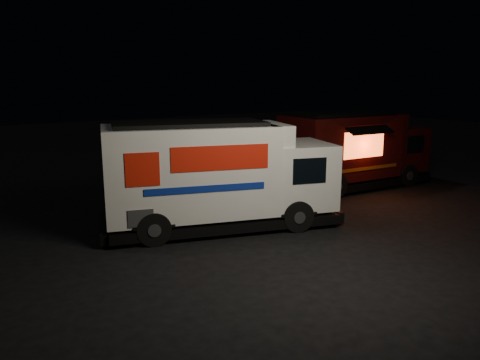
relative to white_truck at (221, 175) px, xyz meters
name	(u,v)px	position (x,y,z in m)	size (l,w,h in m)	color
ground	(264,232)	(0.77, -1.11, -1.61)	(80.00, 80.00, 0.00)	black
white_truck	(221,175)	(0.00, 0.00, 0.00)	(7.09, 2.42, 3.21)	silver
red_truck	(356,150)	(7.46, 1.50, -0.05)	(6.69, 2.46, 3.11)	#320909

